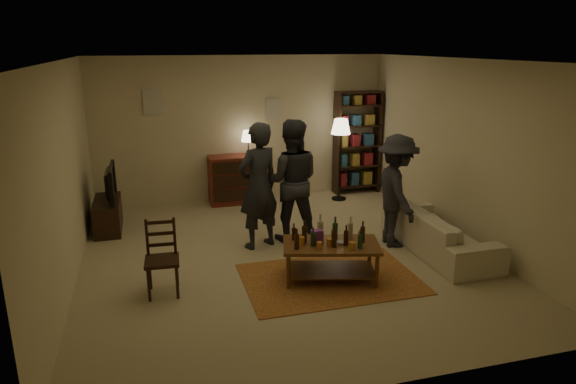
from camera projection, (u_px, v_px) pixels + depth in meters
name	position (u px, v px, depth m)	size (l,w,h in m)	color
floor	(284.00, 256.00, 7.27)	(6.00, 6.00, 0.00)	#C6B793
room_shell	(207.00, 105.00, 9.35)	(6.00, 6.00, 6.00)	beige
rug	(330.00, 279.00, 6.56)	(2.20, 1.50, 0.01)	#933A20
coffee_table	(330.00, 248.00, 6.45)	(1.33, 0.94, 0.83)	brown
dining_chair	(162.00, 255.00, 6.11)	(0.42, 0.42, 0.92)	black
tv_stand	(107.00, 207.00, 8.20)	(0.40, 1.00, 1.06)	black
dresser	(236.00, 178.00, 9.60)	(1.00, 0.50, 1.36)	maroon
bookshelf	(357.00, 142.00, 10.13)	(0.90, 0.34, 2.02)	black
floor_lamp	(341.00, 132.00, 9.55)	(0.36, 0.36, 1.56)	black
sofa	(439.00, 231.00, 7.38)	(2.08, 0.81, 0.61)	beige
person_left	(258.00, 186.00, 7.38)	(0.68, 0.44, 1.85)	#222329
person_right	(291.00, 181.00, 7.67)	(0.90, 0.70, 1.85)	#2A2B32
person_by_sofa	(396.00, 191.00, 7.48)	(1.07, 0.62, 1.66)	#24252C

